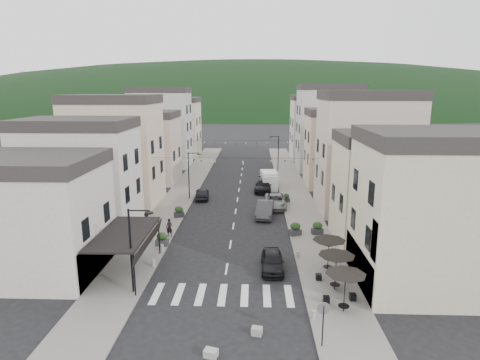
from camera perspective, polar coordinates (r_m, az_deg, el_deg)
The scene contains 32 objects.
ground at distance 26.55m, azimuth -2.85°, elevation -18.06°, with size 700.00×700.00×0.00m, color black.
sidewalk_left at distance 57.16m, azimuth -7.64°, elevation -1.03°, with size 4.00×76.00×0.12m, color slate.
sidewalk_right at distance 56.61m, azimuth 7.51°, elevation -1.16°, with size 4.00×76.00×0.12m, color slate.
hill_backdrop at distance 322.99m, azimuth 1.73°, elevation 10.38°, with size 640.00×360.00×70.00m, color black.
boutique_building at distance 34.18m, azimuth -29.12°, elevation -5.20°, with size 12.00×8.00×8.00m, color #B5AFA6.
bistro_building at distance 30.68m, azimuth 25.95°, elevation -4.83°, with size 10.00×8.00×10.00m, color beige.
boutique_awning at distance 31.05m, azimuth -15.68°, elevation -7.45°, with size 3.77×7.50×3.28m.
buildings_row_left at distance 63.13m, azimuth -13.24°, elevation 5.65°, with size 10.20×54.16×14.00m.
buildings_row_right at distance 61.02m, azimuth 13.87°, elevation 5.57°, with size 10.20×54.16×14.50m.
cafe_terrace at distance 28.43m, azimuth 13.55°, elevation -10.89°, with size 2.50×8.10×2.53m.
streetlamp_left_near at distance 27.76m, azimuth -14.78°, elevation -8.56°, with size 1.70×0.56×6.00m.
streetlamp_left_far at distance 50.32m, azimuth -7.01°, elevation 1.34°, with size 1.70×0.56×6.00m.
streetlamp_right_far at distance 67.53m, azimuth 5.24°, elevation 4.31°, with size 1.70×0.56×6.00m.
traffic_sign at distance 22.78m, azimuth 11.78°, elevation -18.35°, with size 0.70×0.07×2.70m.
bollards at distance 31.20m, azimuth -1.99°, elevation -12.22°, with size 11.66×10.26×0.60m.
bunting_near at distance 45.45m, azimuth -0.58°, elevation 2.72°, with size 19.00×0.28×0.62m.
bunting_far at distance 61.25m, azimuth 0.11°, elevation 5.34°, with size 19.00×0.28×0.62m.
parked_car_a at distance 31.49m, azimuth 4.60°, elevation -11.41°, with size 1.70×4.22×1.44m, color black.
parked_car_b at distance 43.90m, azimuth 3.56°, elevation -4.15°, with size 1.75×5.03×1.66m, color #343336.
parked_car_c at distance 47.39m, azimuth 5.05°, elevation -2.99°, with size 2.50×5.42×1.51m, color gray.
parked_car_d at distance 54.63m, azimuth 3.37°, elevation -0.80°, with size 2.19×5.40×1.57m, color black.
parked_car_e at distance 51.05m, azimuth -5.42°, elevation -1.89°, with size 1.69×4.20×1.43m, color black.
delivery_van at distance 56.43m, azimuth 4.11°, elevation 0.07°, with size 2.36×5.27×2.47m.
pedestrian_a at distance 38.24m, azimuth -10.01°, elevation -6.68°, with size 0.63×0.41×1.73m, color black.
pedestrian_b at distance 39.55m, azimuth -13.09°, elevation -5.97°, with size 0.96×0.75×1.98m, color black.
concrete_block_b at distance 24.27m, azimuth 2.41°, elevation -20.68°, with size 0.60×0.45×0.45m, color gray.
concrete_block_c at distance 22.75m, azimuth -4.17°, elevation -23.36°, with size 0.70×0.50×0.40m, color #9C9A95.
planter_la at distance 36.33m, azimuth -11.03°, elevation -8.25°, with size 1.11×0.66×1.21m.
planter_lb at distance 43.81m, azimuth -8.68°, elevation -4.50°, with size 1.21×0.95×1.19m.
planter_ra at distance 39.09m, azimuth 10.94°, elevation -6.73°, with size 1.16×0.79×1.20m.
planter_rb at distance 38.42m, azimuth 7.87°, elevation -6.92°, with size 1.26×0.99×1.25m.
planter_rc at distance 49.42m, azimuth 6.55°, elevation -2.52°, with size 0.97×0.57×1.05m.
Camera 1 is at (2.08, -22.70, 13.61)m, focal length 30.00 mm.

